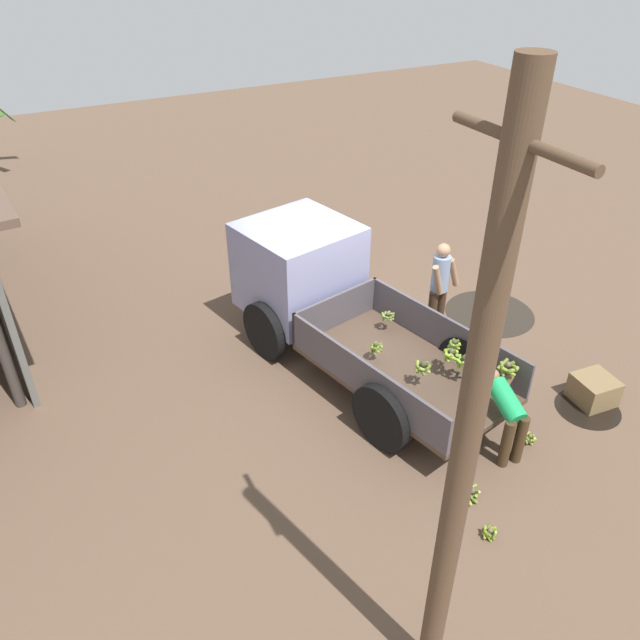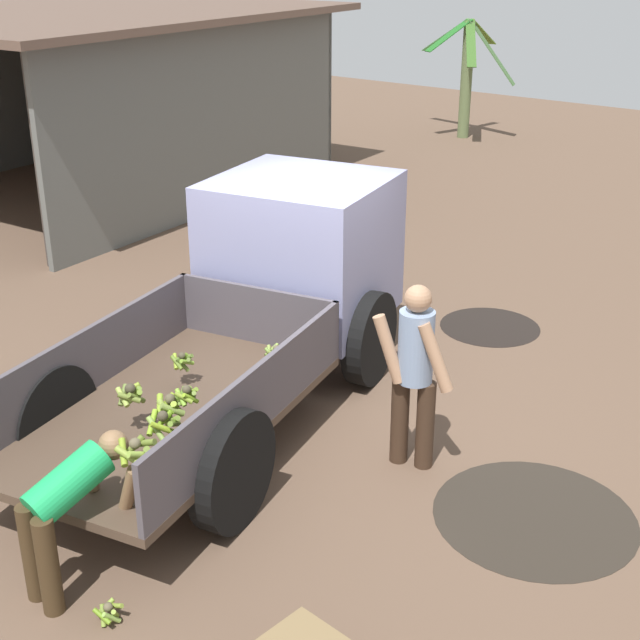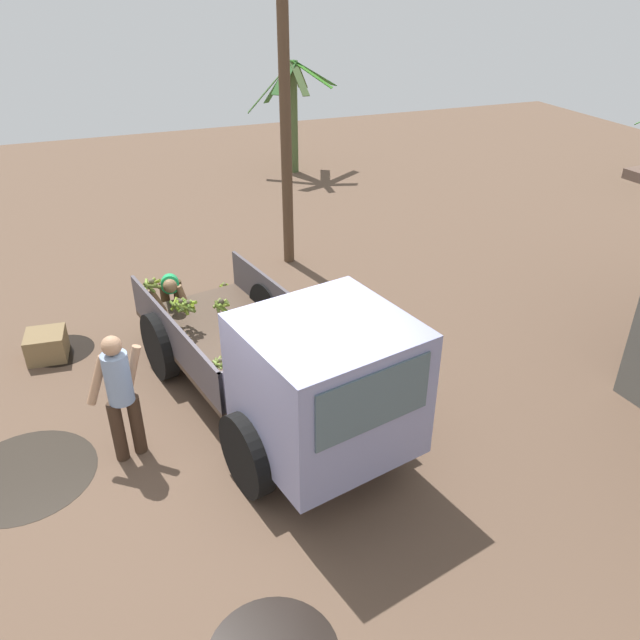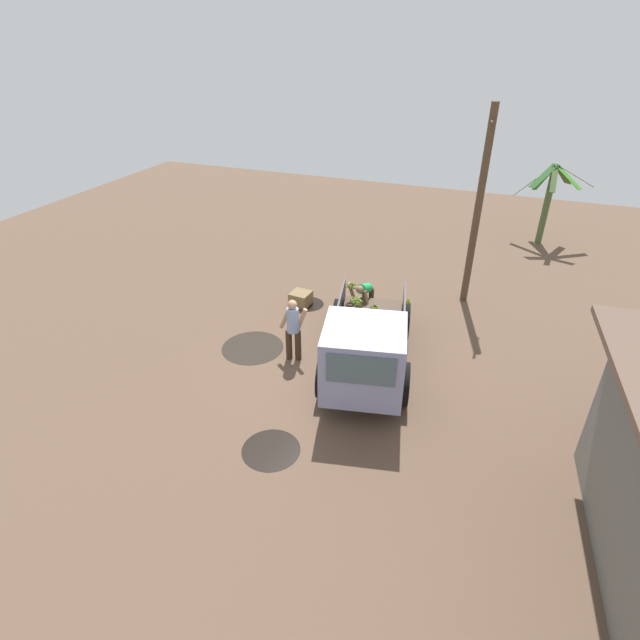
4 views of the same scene
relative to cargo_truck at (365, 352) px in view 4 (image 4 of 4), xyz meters
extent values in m
plane|color=brown|center=(0.01, -0.42, -1.09)|extent=(36.00, 36.00, 0.00)
cylinder|color=#2C251D|center=(-0.69, -3.28, -1.08)|extent=(1.65, 1.65, 0.01)
cylinder|color=black|center=(2.52, -1.18, -1.08)|extent=(1.20, 1.20, 0.01)
cylinder|color=black|center=(-3.48, -2.82, -1.08)|extent=(0.97, 0.97, 0.01)
cube|color=#4C3A2C|center=(-1.98, -0.42, -0.55)|extent=(3.46, 2.39, 0.08)
cube|color=#4F4950|center=(-2.16, 0.42, -0.21)|extent=(3.10, 0.71, 0.59)
cube|color=#4F4950|center=(-1.80, -1.26, -0.21)|extent=(3.10, 0.71, 0.59)
cube|color=#4F4950|center=(-0.45, -0.10, -0.21)|extent=(0.42, 1.74, 0.59)
cube|color=#8C8FBB|center=(0.50, 0.11, 0.18)|extent=(2.00, 2.04, 1.54)
cube|color=#4C606B|center=(1.33, 0.29, 0.49)|extent=(0.32, 1.36, 0.68)
cylinder|color=black|center=(0.07, 0.95, -0.59)|extent=(1.02, 0.42, 1.00)
cylinder|color=black|center=(0.45, -0.84, -0.59)|extent=(1.02, 0.42, 1.00)
cylinder|color=black|center=(-2.63, 0.38, -0.59)|extent=(1.02, 0.42, 1.00)
cylinder|color=black|center=(-2.25, -1.42, -0.59)|extent=(1.02, 0.42, 1.00)
sphere|color=#403929|center=(-2.39, -0.43, -0.12)|extent=(0.09, 0.09, 0.09)
cylinder|color=olive|center=(-2.34, -0.47, -0.19)|extent=(0.13, 0.17, 0.15)
cylinder|color=olive|center=(-2.34, -0.42, -0.20)|extent=(0.08, 0.15, 0.18)
cylinder|color=olive|center=(-2.35, -0.37, -0.17)|extent=(0.18, 0.14, 0.12)
cylinder|color=olive|center=(-2.42, -0.38, -0.19)|extent=(0.17, 0.12, 0.15)
cylinder|color=#99B148|center=(-2.46, -0.42, -0.18)|extent=(0.09, 0.19, 0.13)
cylinder|color=olive|center=(-2.45, -0.49, -0.17)|extent=(0.16, 0.17, 0.11)
cylinder|color=olive|center=(-2.39, -0.50, -0.19)|extent=(0.17, 0.05, 0.15)
sphere|color=#443D2C|center=(-2.58, -1.02, -0.09)|extent=(0.09, 0.09, 0.09)
cylinder|color=#8DAD27|center=(-2.63, -1.09, -0.15)|extent=(0.20, 0.16, 0.15)
cylinder|color=olive|center=(-2.54, -1.10, -0.15)|extent=(0.21, 0.15, 0.14)
cylinder|color=olive|center=(-2.50, -1.04, -0.16)|extent=(0.09, 0.21, 0.16)
cylinder|color=#74A525|center=(-2.54, -0.97, -0.17)|extent=(0.17, 0.15, 0.19)
cylinder|color=#85B128|center=(-2.62, -0.95, -0.15)|extent=(0.20, 0.15, 0.15)
cylinder|color=#8CAE4B|center=(-2.65, -1.02, -0.17)|extent=(0.05, 0.19, 0.18)
sphere|color=brown|center=(-3.11, -1.33, 0.04)|extent=(0.08, 0.08, 0.08)
cylinder|color=#8DAB3F|center=(-3.13, -1.42, -0.01)|extent=(0.22, 0.09, 0.13)
cylinder|color=olive|center=(-3.05, -1.38, -0.03)|extent=(0.17, 0.18, 0.17)
cylinder|color=olive|center=(-3.02, -1.31, -0.01)|extent=(0.09, 0.22, 0.12)
cylinder|color=olive|center=(-3.08, -1.26, -0.03)|extent=(0.20, 0.12, 0.17)
cylinder|color=olive|center=(-3.18, -1.28, -0.02)|extent=(0.17, 0.20, 0.14)
cylinder|color=olive|center=(-3.20, -1.36, -0.01)|extent=(0.11, 0.22, 0.13)
sphere|color=#463F2E|center=(-1.56, -0.17, -0.22)|extent=(0.07, 0.07, 0.07)
cylinder|color=#7CA934|center=(-1.56, -0.23, -0.26)|extent=(0.16, 0.04, 0.11)
cylinder|color=olive|center=(-1.52, -0.22, -0.26)|extent=(0.14, 0.13, 0.11)
cylinder|color=olive|center=(-1.50, -0.16, -0.27)|extent=(0.05, 0.16, 0.11)
cylinder|color=#5B7C21|center=(-1.53, -0.14, -0.29)|extent=(0.11, 0.11, 0.15)
cylinder|color=olive|center=(-1.56, -0.13, -0.29)|extent=(0.13, 0.04, 0.15)
cylinder|color=#88A52B|center=(-1.61, -0.13, -0.27)|extent=(0.13, 0.14, 0.12)
cylinder|color=#5B7426|center=(-1.62, -0.16, -0.27)|extent=(0.05, 0.16, 0.12)
cylinder|color=#5B762F|center=(-1.59, -0.20, -0.29)|extent=(0.12, 0.11, 0.15)
sphere|color=brown|center=(-0.96, -0.78, -0.20)|extent=(0.06, 0.06, 0.06)
cylinder|color=olive|center=(-1.01, -0.73, -0.23)|extent=(0.14, 0.14, 0.10)
cylinder|color=olive|center=(-1.02, -0.77, -0.24)|extent=(0.06, 0.17, 0.10)
cylinder|color=olive|center=(-1.01, -0.81, -0.24)|extent=(0.12, 0.15, 0.10)
cylinder|color=olive|center=(-0.97, -0.84, -0.24)|extent=(0.16, 0.06, 0.11)
cylinder|color=#87A747|center=(-0.92, -0.83, -0.23)|extent=(0.16, 0.12, 0.09)
cylinder|color=#83A337|center=(-0.90, -0.78, -0.24)|extent=(0.05, 0.16, 0.11)
cylinder|color=olive|center=(-0.91, -0.74, -0.25)|extent=(0.12, 0.14, 0.13)
cylinder|color=olive|center=(-0.95, -0.71, -0.23)|extent=(0.17, 0.06, 0.10)
sphere|color=brown|center=(-2.40, -0.92, -0.05)|extent=(0.08, 0.08, 0.08)
cylinder|color=olive|center=(-2.33, -0.95, -0.10)|extent=(0.13, 0.20, 0.12)
cylinder|color=olive|center=(-2.36, -0.89, -0.13)|extent=(0.14, 0.16, 0.18)
cylinder|color=olive|center=(-2.39, -0.86, -0.12)|extent=(0.19, 0.09, 0.17)
cylinder|color=olive|center=(-2.46, -0.86, -0.10)|extent=(0.18, 0.18, 0.12)
cylinder|color=#8EAA44|center=(-2.46, -0.92, -0.13)|extent=(0.05, 0.17, 0.18)
cylinder|color=olive|center=(-2.44, -0.99, -0.11)|extent=(0.19, 0.15, 0.14)
cylinder|color=olive|center=(-2.38, -0.97, -0.13)|extent=(0.17, 0.11, 0.18)
sphere|color=#4C4431|center=(-2.32, -1.03, 0.03)|extent=(0.07, 0.07, 0.07)
cylinder|color=#80A238|center=(-2.30, -0.99, -0.03)|extent=(0.13, 0.09, 0.14)
cylinder|color=olive|center=(-2.33, -0.98, -0.03)|extent=(0.13, 0.07, 0.14)
cylinder|color=#80B134|center=(-2.37, -1.01, -0.02)|extent=(0.07, 0.15, 0.12)
cylinder|color=olive|center=(-2.38, -1.05, -0.01)|extent=(0.10, 0.15, 0.10)
cylinder|color=#84AF26|center=(-2.33, -1.08, -0.02)|extent=(0.14, 0.07, 0.12)
cylinder|color=olive|center=(-2.28, -1.06, -0.02)|extent=(0.12, 0.13, 0.12)
cylinder|color=#86A936|center=(-2.27, -1.02, -0.02)|extent=(0.06, 0.14, 0.12)
cylinder|color=#3F3833|center=(0.64, 4.81, 0.44)|extent=(0.16, 0.16, 3.05)
cylinder|color=brown|center=(-5.49, 1.64, 1.80)|extent=(0.21, 0.21, 5.77)
cylinder|color=brown|center=(-5.49, 1.64, 4.23)|extent=(1.08, 0.07, 0.07)
cylinder|color=#4A5E33|center=(-11.49, 3.80, 0.42)|extent=(0.25, 0.25, 3.01)
cube|color=#3D532A|center=(-10.95, 3.81, 1.60)|extent=(1.08, 0.21, 0.77)
cube|color=#357C20|center=(-11.18, 4.27, 1.63)|extent=(0.81, 1.07, 0.70)
cube|color=#2E6F27|center=(-11.74, 4.52, 1.57)|extent=(0.76, 1.54, 0.82)
cube|color=#3F5A26|center=(-11.95, 4.11, 1.54)|extent=(1.09, 0.87, 0.89)
cube|color=#3A7135|center=(-11.96, 3.54, 1.36)|extent=(1.05, 0.70, 1.25)
cube|color=#315024|center=(-11.66, 3.19, 1.29)|extent=(0.54, 1.29, 1.37)
cube|color=#295623|center=(-11.16, 3.45, 1.60)|extent=(0.88, 0.91, 0.77)
cylinder|color=#3A271B|center=(-0.59, -2.16, -0.67)|extent=(0.20, 0.20, 0.83)
cylinder|color=#3A271B|center=(-0.65, -1.93, -0.67)|extent=(0.20, 0.20, 0.83)
cylinder|color=#8398BA|center=(-0.63, -2.05, 0.06)|extent=(0.38, 0.37, 0.65)
sphere|color=tan|center=(-0.63, -2.05, 0.50)|extent=(0.23, 0.23, 0.23)
cylinder|color=tan|center=(-0.69, -2.28, 0.05)|extent=(0.19, 0.35, 0.61)
cylinder|color=tan|center=(-0.78, -1.87, 0.05)|extent=(0.18, 0.32, 0.61)
cylinder|color=#3E2D1A|center=(-3.74, -0.89, -0.70)|extent=(0.17, 0.17, 0.77)
cylinder|color=#3E2D1A|center=(-3.77, -1.10, -0.70)|extent=(0.17, 0.17, 0.77)
cylinder|color=#1CA656|center=(-3.48, -1.03, -0.22)|extent=(0.69, 0.36, 0.47)
sphere|color=#8C6746|center=(-3.10, -1.07, -0.08)|extent=(0.22, 0.22, 0.22)
cylinder|color=#8C6746|center=(-3.16, -0.87, -0.41)|extent=(0.12, 0.23, 0.57)
cylinder|color=#8C6746|center=(-3.15, -1.26, -0.39)|extent=(0.13, 0.32, 0.56)
sphere|color=brown|center=(-3.61, -1.50, -0.95)|extent=(0.07, 0.07, 0.07)
cylinder|color=olive|center=(-3.55, -1.49, -0.99)|extent=(0.05, 0.15, 0.09)
cylinder|color=#88A639|center=(-3.59, -1.44, -1.00)|extent=(0.15, 0.07, 0.10)
cylinder|color=olive|center=(-3.64, -1.47, -1.02)|extent=(0.10, 0.11, 0.14)
cylinder|color=olive|center=(-3.67, -1.51, -0.99)|extent=(0.05, 0.16, 0.09)
cylinder|color=#8BB14B|center=(-3.62, -1.54, -1.01)|extent=(0.13, 0.07, 0.13)
cylinder|color=olive|center=(-3.58, -1.53, -1.02)|extent=(0.11, 0.10, 0.14)
sphere|color=brown|center=(-4.60, 0.07, -0.95)|extent=(0.06, 0.06, 0.06)
cylinder|color=#90AE26|center=(-4.55, 0.03, -1.00)|extent=(0.13, 0.13, 0.11)
cylinder|color=olive|center=(-4.54, 0.08, -1.01)|extent=(0.06, 0.14, 0.12)
cylinder|color=olive|center=(-4.56, 0.11, -1.00)|extent=(0.14, 0.12, 0.12)
cylinder|color=olive|center=(-4.61, 0.11, -1.02)|extent=(0.13, 0.08, 0.14)
cylinder|color=olive|center=(-4.64, 0.08, -1.02)|extent=(0.07, 0.13, 0.14)
cylinder|color=olive|center=(-4.65, 0.03, -0.99)|extent=(0.12, 0.14, 0.09)
cylinder|color=#83A630|center=(-4.60, 0.03, -1.01)|extent=(0.13, 0.04, 0.14)
sphere|color=brown|center=(-4.05, -0.09, -0.90)|extent=(0.08, 0.08, 0.08)
cylinder|color=olive|center=(-4.00, -0.06, -0.99)|extent=(0.13, 0.15, 0.20)
cylinder|color=#86A431|center=(-4.05, -0.02, -0.97)|extent=(0.20, 0.06, 0.17)
cylinder|color=olive|center=(-4.10, -0.08, -0.99)|extent=(0.09, 0.17, 0.20)
cylinder|color=olive|center=(-4.09, -0.14, -0.99)|extent=(0.14, 0.14, 0.20)
cylinder|color=#809E41|center=(-4.04, -0.15, -0.99)|extent=(0.17, 0.06, 0.20)
cylinder|color=#85AC3A|center=(-3.96, -0.12, -0.95)|extent=(0.11, 0.21, 0.13)
cube|color=olive|center=(-3.36, -3.01, -0.88)|extent=(0.63, 0.63, 0.42)
camera|label=1|loc=(-7.93, 4.14, 5.27)|focal=35.00mm
camera|label=2|loc=(-6.51, -5.58, 3.26)|focal=50.00mm
camera|label=3|loc=(5.75, -1.97, 4.22)|focal=35.00mm
camera|label=4|loc=(9.05, 2.39, 6.31)|focal=28.00mm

